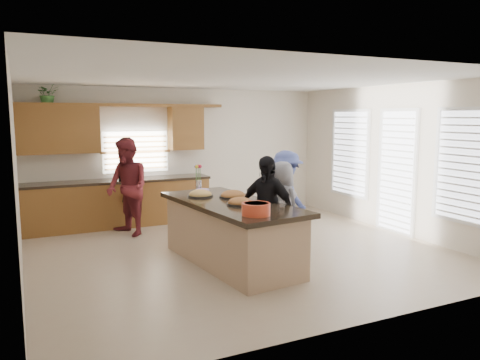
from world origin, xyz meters
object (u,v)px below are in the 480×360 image
woman_left_back (125,182)px  woman_right_front (281,206)px  woman_left_front (266,210)px  island (231,234)px  woman_left_mid (127,187)px  salad_bowl (256,208)px  woman_right_back (286,195)px

woman_left_back → woman_right_front: size_ratio=1.21×
woman_left_front → woman_right_front: woman_left_front is taller
island → woman_left_back: bearing=100.8°
woman_left_mid → woman_right_front: bearing=26.3°
woman_left_front → woman_left_back: bearing=174.5°
woman_left_back → salad_bowl: bearing=22.7°
woman_left_back → woman_left_mid: woman_left_mid is taller
woman_left_front → island: bearing=-144.7°
island → woman_right_front: 1.12m
salad_bowl → woman_left_front: (0.58, 0.79, -0.22)m
island → woman_left_front: size_ratio=1.71×
woman_left_back → woman_right_back: woman_left_back is taller
island → woman_left_front: bearing=-32.3°
woman_left_front → woman_right_front: bearing=104.6°
woman_left_mid → woman_left_front: (1.51, -2.59, -0.09)m
salad_bowl → woman_left_mid: woman_left_mid is taller
salad_bowl → woman_left_front: 1.00m
woman_left_mid → salad_bowl: bearing=-3.5°
island → salad_bowl: salad_bowl is taller
woman_left_mid → woman_left_front: woman_left_mid is taller
woman_left_back → woman_right_front: bearing=46.6°
salad_bowl → woman_right_front: size_ratio=0.25×
salad_bowl → woman_right_front: woman_right_front is taller
woman_left_front → woman_right_front: 0.78m
woman_left_back → woman_left_front: size_ratio=1.10×
salad_bowl → woman_right_front: 1.77m
woman_left_mid → woman_right_front: woman_left_mid is taller
woman_left_back → woman_right_front: woman_left_back is taller
woman_left_mid → woman_right_back: (2.53, -1.47, -0.10)m
woman_left_mid → woman_right_back: size_ratio=1.13×
woman_right_front → woman_left_mid: bearing=27.2°
woman_left_back → woman_right_back: size_ratio=1.12×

